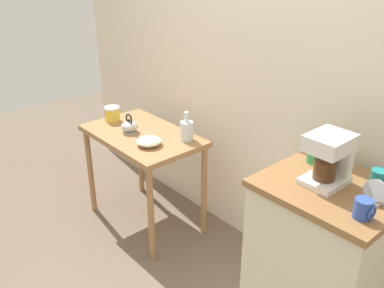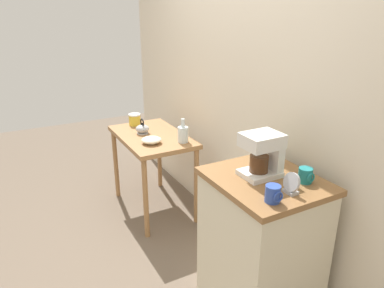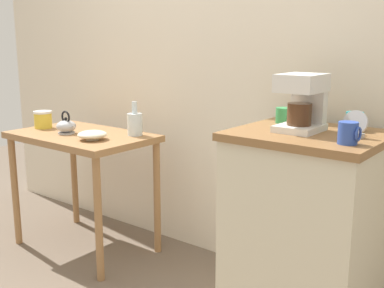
% 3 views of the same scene
% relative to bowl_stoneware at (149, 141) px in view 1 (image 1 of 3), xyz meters
% --- Properties ---
extents(ground_plane, '(8.00, 8.00, 0.00)m').
position_rel_bowl_stoneware_xyz_m(ground_plane, '(0.50, 0.12, -0.80)').
color(ground_plane, '#6B5B4C').
extents(back_wall, '(4.40, 0.10, 2.80)m').
position_rel_bowl_stoneware_xyz_m(back_wall, '(0.60, 0.60, 0.60)').
color(back_wall, beige).
rests_on(back_wall, ground_plane).
extents(wooden_table, '(0.91, 0.56, 0.77)m').
position_rel_bowl_stoneware_xyz_m(wooden_table, '(-0.21, 0.09, -0.13)').
color(wooden_table, '#9E7044').
rests_on(wooden_table, ground_plane).
extents(kitchen_counter, '(0.66, 0.58, 0.94)m').
position_rel_bowl_stoneware_xyz_m(kitchen_counter, '(1.27, 0.20, -0.33)').
color(kitchen_counter, beige).
rests_on(kitchen_counter, ground_plane).
extents(bowl_stoneware, '(0.17, 0.17, 0.06)m').
position_rel_bowl_stoneware_xyz_m(bowl_stoneware, '(0.00, 0.00, 0.00)').
color(bowl_stoneware, beige).
rests_on(bowl_stoneware, wooden_table).
extents(teakettle, '(0.15, 0.12, 0.15)m').
position_rel_bowl_stoneware_xyz_m(teakettle, '(-0.28, 0.03, 0.02)').
color(teakettle, '#B2B5BA').
rests_on(teakettle, wooden_table).
extents(glass_carafe_vase, '(0.09, 0.09, 0.21)m').
position_rel_bowl_stoneware_xyz_m(glass_carafe_vase, '(0.10, 0.25, 0.04)').
color(glass_carafe_vase, silver).
rests_on(glass_carafe_vase, wooden_table).
extents(canister_enamel, '(0.12, 0.12, 0.11)m').
position_rel_bowl_stoneware_xyz_m(canister_enamel, '(-0.56, 0.05, 0.03)').
color(canister_enamel, gold).
rests_on(canister_enamel, wooden_table).
extents(coffee_maker, '(0.18, 0.22, 0.26)m').
position_rel_bowl_stoneware_xyz_m(coffee_maker, '(1.23, 0.21, 0.28)').
color(coffee_maker, white).
rests_on(coffee_maker, kitchen_counter).
extents(mug_dark_teal, '(0.09, 0.08, 0.09)m').
position_rel_bowl_stoneware_xyz_m(mug_dark_teal, '(1.42, 0.35, 0.18)').
color(mug_dark_teal, teal).
rests_on(mug_dark_teal, kitchen_counter).
extents(mug_tall_green, '(0.09, 0.08, 0.08)m').
position_rel_bowl_stoneware_xyz_m(mug_tall_green, '(1.07, 0.34, 0.18)').
color(mug_tall_green, '#338C4C').
rests_on(mug_tall_green, kitchen_counter).
extents(mug_blue, '(0.09, 0.08, 0.09)m').
position_rel_bowl_stoneware_xyz_m(mug_blue, '(1.50, 0.05, 0.18)').
color(mug_blue, '#2D4CAD').
rests_on(mug_blue, kitchen_counter).
extents(table_clock, '(0.10, 0.05, 0.12)m').
position_rel_bowl_stoneware_xyz_m(table_clock, '(1.48, 0.19, 0.19)').
color(table_clock, '#B2B5BA').
rests_on(table_clock, kitchen_counter).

